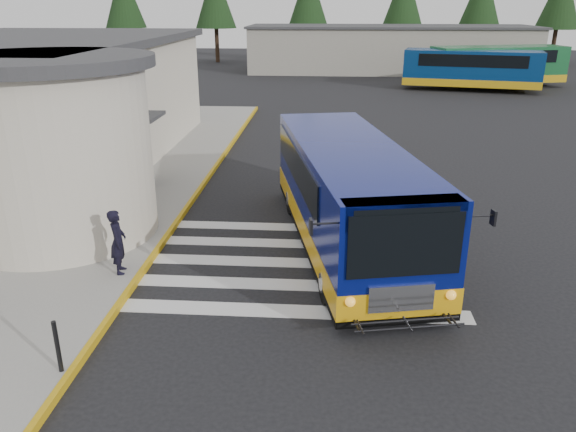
# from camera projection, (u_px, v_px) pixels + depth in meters

# --- Properties ---
(ground) EXTENTS (140.00, 140.00, 0.00)m
(ground) POSITION_uv_depth(u_px,v_px,m) (311.00, 250.00, 14.97)
(ground) COLOR black
(ground) RESTS_ON ground
(sidewalk) EXTENTS (10.00, 34.00, 0.15)m
(sidewalk) POSITION_uv_depth(u_px,v_px,m) (53.00, 193.00, 19.26)
(sidewalk) COLOR gray
(sidewalk) RESTS_ON ground
(curb_strip) EXTENTS (0.12, 34.00, 0.16)m
(curb_strip) POSITION_uv_depth(u_px,v_px,m) (195.00, 196.00, 18.94)
(curb_strip) COLOR gold
(curb_strip) RESTS_ON ground
(station_building) EXTENTS (12.70, 18.70, 4.80)m
(station_building) POSITION_uv_depth(u_px,v_px,m) (32.00, 105.00, 21.21)
(station_building) COLOR beige
(station_building) RESTS_ON ground
(crosswalk) EXTENTS (8.00, 5.35, 0.01)m
(crosswalk) POSITION_uv_depth(u_px,v_px,m) (291.00, 263.00, 14.25)
(crosswalk) COLOR silver
(crosswalk) RESTS_ON ground
(depot_building) EXTENTS (26.40, 8.40, 4.20)m
(depot_building) POSITION_uv_depth(u_px,v_px,m) (389.00, 49.00, 52.97)
(depot_building) COLOR gray
(depot_building) RESTS_ON ground
(transit_bus) EXTENTS (4.81, 10.09, 2.77)m
(transit_bus) POSITION_uv_depth(u_px,v_px,m) (348.00, 199.00, 14.83)
(transit_bus) COLOR #081161
(transit_bus) RESTS_ON ground
(pedestrian_a) EXTENTS (0.50, 0.65, 1.57)m
(pedestrian_a) POSITION_uv_depth(u_px,v_px,m) (118.00, 242.00, 13.17)
(pedestrian_a) COLOR black
(pedestrian_a) RESTS_ON sidewalk
(bollard) EXTENTS (0.08, 0.08, 1.00)m
(bollard) POSITION_uv_depth(u_px,v_px,m) (57.00, 347.00, 9.65)
(bollard) COLOR black
(bollard) RESTS_ON sidewalk
(far_bus_a) EXTENTS (10.14, 4.81, 2.52)m
(far_bus_a) POSITION_uv_depth(u_px,v_px,m) (471.00, 68.00, 41.61)
(far_bus_a) COLOR navy
(far_bus_a) RESTS_ON ground
(far_bus_b) EXTENTS (10.65, 5.38, 2.65)m
(far_bus_b) POSITION_uv_depth(u_px,v_px,m) (498.00, 64.00, 43.39)
(far_bus_b) COLOR #16552A
(far_bus_b) RESTS_ON ground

